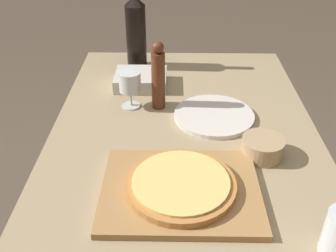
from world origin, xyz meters
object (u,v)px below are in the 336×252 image
wine_glass (130,83)px  pepper_mill (158,77)px  wine_bottle (136,31)px  pizza (181,184)px  small_bowl (263,147)px

wine_glass → pepper_mill: bearing=-0.9°
wine_bottle → wine_glass: size_ratio=2.81×
pizza → pepper_mill: pepper_mill is taller
wine_bottle → small_bowl: bearing=-56.2°
pizza → small_bowl: size_ratio=2.31×
wine_bottle → wine_glass: wine_bottle is taller
pizza → wine_bottle: (-0.17, 0.75, 0.12)m
wine_bottle → small_bowl: 0.72m
pizza → pepper_mill: (-0.07, 0.42, 0.08)m
wine_bottle → pepper_mill: 0.34m
pepper_mill → wine_bottle: bearing=106.7°
pizza → small_bowl: bearing=34.5°
pizza → pepper_mill: 0.43m
small_bowl → pepper_mill: bearing=138.4°
pepper_mill → wine_glass: bearing=179.1°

